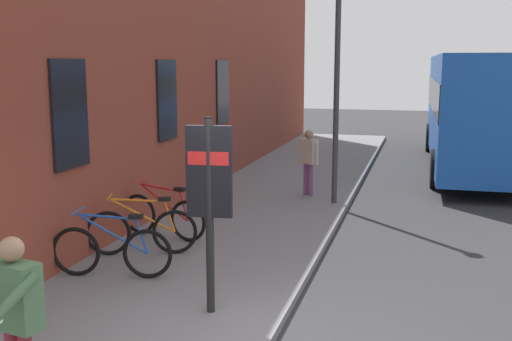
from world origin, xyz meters
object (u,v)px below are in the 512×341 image
bicycle_by_door (112,251)px  tourist_with_hotdogs (13,307)px  bicycle_far_end (142,231)px  street_lamp (337,52)px  city_bus (477,104)px  bicycle_under_window (163,216)px  pedestrian_near_bus (309,156)px  transit_info_sign (209,184)px

bicycle_by_door → tourist_with_hotdogs: size_ratio=1.10×
bicycle_far_end → street_lamp: size_ratio=0.31×
bicycle_far_end → city_bus: size_ratio=0.16×
bicycle_far_end → bicycle_under_window: 0.98m
bicycle_under_window → street_lamp: (3.49, -2.49, 2.85)m
bicycle_under_window → street_lamp: size_ratio=0.32×
bicycle_far_end → city_bus: city_bus is taller
street_lamp → tourist_with_hotdogs: bearing=170.6°
bicycle_by_door → street_lamp: bearing=-23.2°
pedestrian_near_bus → transit_info_sign: bearing=-179.2°
bicycle_far_end → tourist_with_hotdogs: tourist_with_hotdogs is taller
city_bus → street_lamp: street_lamp is taller
bicycle_far_end → transit_info_sign: size_ratio=0.70×
bicycle_under_window → transit_info_sign: 3.61m
city_bus → tourist_with_hotdogs: city_bus is taller
city_bus → bicycle_far_end: bearing=151.9°
tourist_with_hotdogs → city_bus: bearing=-17.5°
bicycle_under_window → tourist_with_hotdogs: tourist_with_hotdogs is taller
transit_info_sign → street_lamp: 6.55m
city_bus → tourist_with_hotdogs: 15.84m
bicycle_far_end → tourist_with_hotdogs: bearing=-167.7°
transit_info_sign → city_bus: bearing=-17.3°
bicycle_by_door → street_lamp: size_ratio=0.32×
bicycle_by_door → tourist_with_hotdogs: bearing=-164.7°
bicycle_under_window → tourist_with_hotdogs: bearing=-169.1°
transit_info_sign → tourist_with_hotdogs: bearing=161.3°
tourist_with_hotdogs → pedestrian_near_bus: bearing=-4.6°
tourist_with_hotdogs → street_lamp: (8.85, -1.46, 2.26)m
street_lamp → pedestrian_near_bus: bearing=48.7°
bicycle_under_window → transit_info_sign: size_ratio=0.72×
city_bus → pedestrian_near_bus: size_ratio=6.96×
bicycle_far_end → city_bus: bearing=-28.1°
bicycle_by_door → bicycle_under_window: size_ratio=1.01×
bicycle_under_window → city_bus: bearing=-30.8°
transit_info_sign → bicycle_by_door: bearing=66.0°
bicycle_under_window → city_bus: size_ratio=0.16×
bicycle_far_end → bicycle_by_door: bearing=-177.3°
city_bus → pedestrian_near_bus: city_bus is taller
bicycle_far_end → pedestrian_near_bus: (5.07, -1.73, 0.54)m
pedestrian_near_bus → tourist_with_hotdogs: 9.49m
bicycle_by_door → transit_info_sign: size_ratio=0.73×
pedestrian_near_bus → city_bus: bearing=-35.4°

